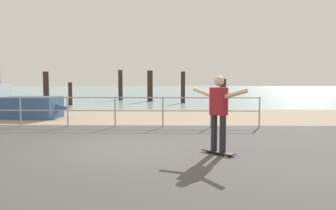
{
  "coord_description": "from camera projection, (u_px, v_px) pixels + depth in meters",
  "views": [
    {
      "loc": [
        1.38,
        -7.92,
        1.7
      ],
      "look_at": [
        1.16,
        2.0,
        0.9
      ],
      "focal_mm": 36.64,
      "sensor_mm": 36.0,
      "label": 1
    }
  ],
  "objects": [
    {
      "name": "groyne_post_2",
      "position": [
        120.0,
        85.0,
        25.44
      ],
      "size": [
        0.32,
        0.32,
        2.25
      ],
      "primitive_type": "cylinder",
      "color": "#332319",
      "rests_on": "ground"
    },
    {
      "name": "sailboat",
      "position": [
        10.0,
        106.0,
        14.3
      ],
      "size": [
        5.03,
        1.8,
        5.52
      ],
      "color": "#335184",
      "rests_on": "ground"
    },
    {
      "name": "groyne_post_0",
      "position": [
        46.0,
        87.0,
        22.97
      ],
      "size": [
        0.38,
        0.38,
        2.09
      ],
      "primitive_type": "cylinder",
      "color": "#332319",
      "rests_on": "ground"
    },
    {
      "name": "groyne_post_3",
      "position": [
        150.0,
        86.0,
        24.13
      ],
      "size": [
        0.39,
        0.39,
        2.19
      ],
      "primitive_type": "cylinder",
      "color": "#332319",
      "rests_on": "ground"
    },
    {
      "name": "groyne_post_1",
      "position": [
        70.0,
        94.0,
        20.8
      ],
      "size": [
        0.24,
        0.24,
        1.4
      ],
      "primitive_type": "cylinder",
      "color": "#332319",
      "rests_on": "ground"
    },
    {
      "name": "beach_strip",
      "position": [
        144.0,
        116.0,
        15.03
      ],
      "size": [
        24.0,
        6.0,
        0.04
      ],
      "primitive_type": "cube",
      "color": "tan",
      "rests_on": "ground"
    },
    {
      "name": "railing_fence",
      "position": [
        68.0,
        107.0,
        11.64
      ],
      "size": [
        13.04,
        0.05,
        1.05
      ],
      "color": "#9EA0A5",
      "rests_on": "ground"
    },
    {
      "name": "ground_plane",
      "position": [
        109.0,
        160.0,
        7.06
      ],
      "size": [
        24.0,
        10.0,
        0.04
      ],
      "primitive_type": "cube",
      "color": "#474444",
      "rests_on": "ground"
    },
    {
      "name": "groyne_post_4",
      "position": [
        183.0,
        87.0,
        22.59
      ],
      "size": [
        0.28,
        0.28,
        2.09
      ],
      "primitive_type": "cylinder",
      "color": "#332319",
      "rests_on": "ground"
    },
    {
      "name": "groyne_post_5",
      "position": [
        223.0,
        93.0,
        20.18
      ],
      "size": [
        0.38,
        0.38,
        1.62
      ],
      "primitive_type": "cylinder",
      "color": "#332319",
      "rests_on": "ground"
    },
    {
      "name": "skateboard",
      "position": [
        218.0,
        152.0,
        7.51
      ],
      "size": [
        0.7,
        0.71,
        0.08
      ],
      "color": "black",
      "rests_on": "ground"
    },
    {
      "name": "skateboarder",
      "position": [
        219.0,
        109.0,
        7.43
      ],
      "size": [
        1.08,
        1.09,
        1.65
      ],
      "color": "#26262B",
      "rests_on": "skateboard"
    },
    {
      "name": "sea_surface",
      "position": [
        165.0,
        91.0,
        42.93
      ],
      "size": [
        72.0,
        50.0,
        0.04
      ],
      "primitive_type": "cube",
      "color": "#849EA3",
      "rests_on": "ground"
    }
  ]
}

